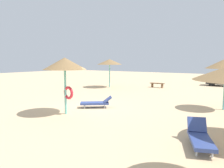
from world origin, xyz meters
TOP-DOWN VIEW (x-y plane):
  - ground_plane at (0.00, 0.00)m, footprint 80.00×80.00m
  - parasol_3 at (0.02, -1.54)m, footprint 2.28×2.28m
  - parasol_4 at (-4.42, 9.26)m, footprint 2.67×2.67m
  - lounger_1 at (6.94, -2.26)m, footprint 1.26×1.95m
  - lounger_3 at (0.49, 0.57)m, footprint 1.89×1.66m
  - bench_0 at (-0.07, 11.91)m, footprint 1.50×0.41m

SIDE VIEW (x-z plane):
  - ground_plane at x=0.00m, z-range 0.00..0.00m
  - lounger_3 at x=0.49m, z-range -0.03..0.67m
  - lounger_1 at x=6.94m, z-range -0.08..0.73m
  - bench_0 at x=-0.07m, z-range 0.10..0.59m
  - parasol_3 at x=0.02m, z-range 1.14..4.16m
  - parasol_4 at x=-4.42m, z-range 1.21..4.23m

